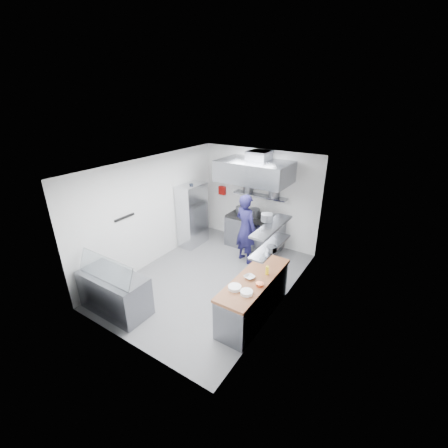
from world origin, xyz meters
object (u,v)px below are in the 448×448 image
Objects in this scene: gas_range at (255,233)px; chef at (246,229)px; wire_rack at (193,215)px; display_case at (115,293)px.

gas_range is 1.00m from chef.
wire_rack is at bearing -153.19° from gas_range.
chef is 1.79m from wire_rack.
chef is (0.16, -0.86, 0.49)m from gas_range.
chef is at bearing 68.74° from display_case.
gas_range is 0.86× the size of wire_rack.
display_case is (0.53, -3.28, -0.50)m from wire_rack.
wire_rack is (-1.63, -0.82, 0.48)m from gas_range.
chef reaches higher than wire_rack.
display_case is at bearing 87.78° from chef.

